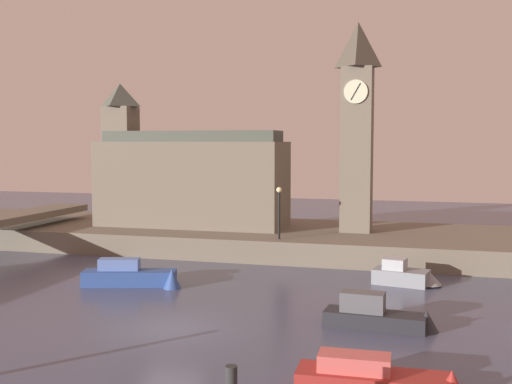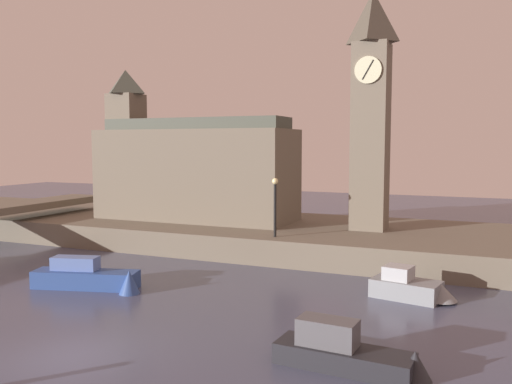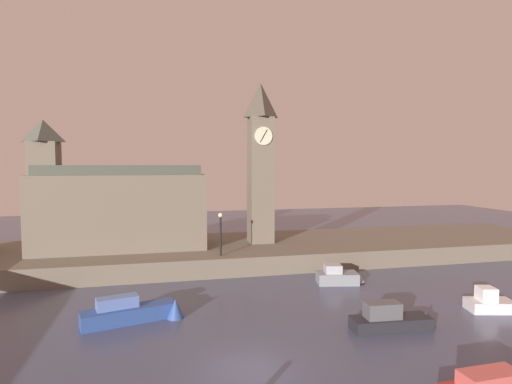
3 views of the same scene
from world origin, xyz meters
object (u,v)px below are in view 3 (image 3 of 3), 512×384
object	(u,v)px
clock_tower	(261,161)
boat_tour_blue	(137,312)
boat_cruiser_grey	(341,276)
boat_ferry_white	(494,303)
streetlamp	(221,229)
boat_barge_dark	(397,319)
parliament_hall	(114,207)

from	to	relation	value
clock_tower	boat_tour_blue	xyz separation A→B (m)	(-10.27, -13.41, -8.45)
boat_cruiser_grey	boat_ferry_white	xyz separation A→B (m)	(6.38, -7.26, -0.05)
streetlamp	boat_barge_dark	distance (m)	15.08
boat_cruiser_grey	boat_barge_dark	bearing A→B (deg)	-94.69
boat_cruiser_grey	streetlamp	bearing A→B (deg)	152.06
boat_barge_dark	clock_tower	bearing A→B (deg)	100.03
boat_tour_blue	boat_cruiser_grey	bearing A→B (deg)	16.69
parliament_hall	boat_barge_dark	world-z (taller)	parliament_hall
streetlamp	boat_ferry_white	size ratio (longest dim) A/B	0.97
boat_cruiser_grey	boat_barge_dark	xyz separation A→B (m)	(-0.69, -8.36, -0.02)
clock_tower	parliament_hall	world-z (taller)	clock_tower
clock_tower	boat_cruiser_grey	bearing A→B (deg)	-67.59
clock_tower	boat_ferry_white	size ratio (longest dim) A/B	4.18
streetlamp	boat_barge_dark	size ratio (longest dim) A/B	0.69
boat_tour_blue	boat_ferry_white	size ratio (longest dim) A/B	1.66
clock_tower	boat_ferry_white	distance (m)	21.13
parliament_hall	streetlamp	distance (m)	9.68
boat_cruiser_grey	boat_ferry_white	distance (m)	9.66
boat_tour_blue	boat_barge_dark	size ratio (longest dim) A/B	1.18
clock_tower	streetlamp	world-z (taller)	clock_tower
parliament_hall	boat_cruiser_grey	bearing A→B (deg)	-28.66
clock_tower	streetlamp	bearing A→B (deg)	-132.10
boat_tour_blue	boat_cruiser_grey	xyz separation A→B (m)	(14.06, 4.21, -0.02)
boat_cruiser_grey	boat_tour_blue	bearing A→B (deg)	-163.31
boat_cruiser_grey	clock_tower	bearing A→B (deg)	112.41
parliament_hall	boat_ferry_white	distance (m)	28.48
parliament_hall	boat_barge_dark	size ratio (longest dim) A/B	2.89
boat_ferry_white	parliament_hall	bearing A→B (deg)	144.57
clock_tower	parliament_hall	bearing A→B (deg)	-179.27
clock_tower	boat_ferry_white	bearing A→B (deg)	-58.29
streetlamp	boat_tour_blue	size ratio (longest dim) A/B	0.59
streetlamp	boat_ferry_white	xyz separation A→B (m)	(14.55, -11.60, -3.18)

